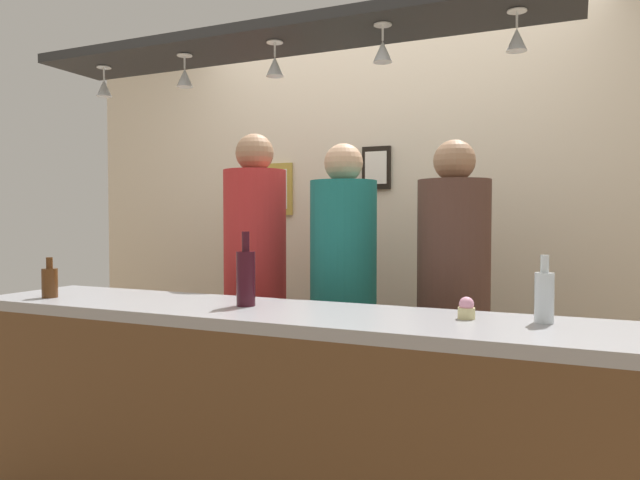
{
  "coord_description": "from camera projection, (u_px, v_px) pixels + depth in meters",
  "views": [
    {
      "loc": [
        1.08,
        -2.33,
        1.3
      ],
      "look_at": [
        0.0,
        0.1,
        1.2
      ],
      "focal_mm": 32.56,
      "sensor_mm": 36.0,
      "label": 1
    }
  ],
  "objects": [
    {
      "name": "overhead_glass_rack",
      "position": [
        279.0,
        38.0,
        2.26
      ],
      "size": [
        2.2,
        0.36,
        0.04
      ],
      "primitive_type": "cube",
      "color": "black"
    },
    {
      "name": "person_right_brown_shirt",
      "position": [
        453.0,
        281.0,
        2.73
      ],
      "size": [
        0.34,
        0.34,
        1.67
      ],
      "color": "#2D334C",
      "rests_on": "ground_plane"
    },
    {
      "name": "bar_counter",
      "position": [
        254.0,
        396.0,
        2.13
      ],
      "size": [
        2.7,
        0.55,
        0.95
      ],
      "color": "#99999E",
      "rests_on": "ground_plane"
    },
    {
      "name": "hanging_wineglass_center_right",
      "position": [
        517.0,
        38.0,
        1.9
      ],
      "size": [
        0.07,
        0.07,
        0.13
      ],
      "color": "silver",
      "rests_on": "overhead_glass_rack"
    },
    {
      "name": "hanging_wineglass_far_left",
      "position": [
        104.0,
        87.0,
        2.61
      ],
      "size": [
        0.07,
        0.07,
        0.13
      ],
      "color": "silver",
      "rests_on": "overhead_glass_rack"
    },
    {
      "name": "picture_frame_crest",
      "position": [
        376.0,
        168.0,
        3.54
      ],
      "size": [
        0.18,
        0.02,
        0.26
      ],
      "color": "black",
      "rests_on": "back_wall"
    },
    {
      "name": "bottle_beer_brown_stubby",
      "position": [
        50.0,
        282.0,
        2.58
      ],
      "size": [
        0.07,
        0.07,
        0.18
      ],
      "color": "#512D14",
      "rests_on": "bar_counter"
    },
    {
      "name": "cupcake",
      "position": [
        466.0,
        309.0,
        2.03
      ],
      "size": [
        0.06,
        0.06,
        0.08
      ],
      "color": "beige",
      "rests_on": "bar_counter"
    },
    {
      "name": "person_middle_teal_shirt",
      "position": [
        343.0,
        275.0,
        2.96
      ],
      "size": [
        0.34,
        0.34,
        1.68
      ],
      "color": "#2D334C",
      "rests_on": "ground_plane"
    },
    {
      "name": "hanging_wineglass_center",
      "position": [
        383.0,
        50.0,
        2.04
      ],
      "size": [
        0.07,
        0.07,
        0.13
      ],
      "color": "silver",
      "rests_on": "overhead_glass_rack"
    },
    {
      "name": "back_wall",
      "position": [
        386.0,
        219.0,
        3.57
      ],
      "size": [
        4.4,
        0.06,
        2.6
      ],
      "primitive_type": "cube",
      "color": "beige",
      "rests_on": "ground_plane"
    },
    {
      "name": "person_left_red_shirt",
      "position": [
        255.0,
        262.0,
        3.16
      ],
      "size": [
        0.34,
        0.34,
        1.76
      ],
      "color": "#2D334C",
      "rests_on": "ground_plane"
    },
    {
      "name": "bottle_wine_dark_red",
      "position": [
        246.0,
        277.0,
        2.33
      ],
      "size": [
        0.08,
        0.08,
        0.3
      ],
      "color": "#380F19",
      "rests_on": "bar_counter"
    },
    {
      "name": "bottle_soda_clear",
      "position": [
        544.0,
        296.0,
        1.95
      ],
      "size": [
        0.06,
        0.06,
        0.23
      ],
      "color": "silver",
      "rests_on": "bar_counter"
    },
    {
      "name": "hanging_wineglass_left",
      "position": [
        185.0,
        77.0,
        2.42
      ],
      "size": [
        0.07,
        0.07,
        0.13
      ],
      "color": "silver",
      "rests_on": "overhead_glass_rack"
    },
    {
      "name": "picture_frame_caricature",
      "position": [
        274.0,
        189.0,
        3.83
      ],
      "size": [
        0.26,
        0.02,
        0.34
      ],
      "color": "#B29338",
      "rests_on": "back_wall"
    },
    {
      "name": "hanging_wineglass_center_left",
      "position": [
        274.0,
        66.0,
        2.24
      ],
      "size": [
        0.07,
        0.07,
        0.13
      ],
      "color": "silver",
      "rests_on": "overhead_glass_rack"
    }
  ]
}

